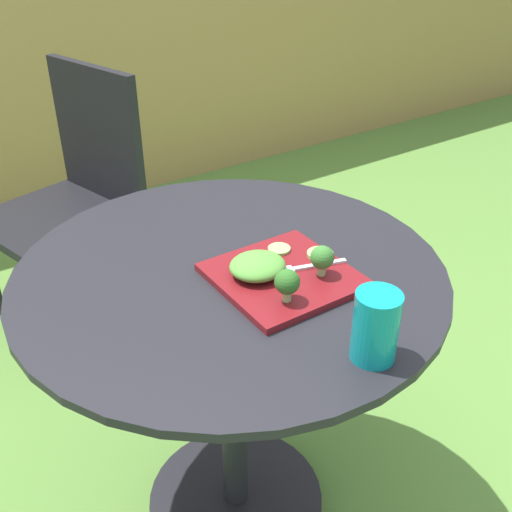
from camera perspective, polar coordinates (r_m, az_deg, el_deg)
name	(u,v)px	position (r m, az deg, el deg)	size (l,w,h in m)	color
ground_plane	(236,505)	(1.70, -1.88, -22.31)	(12.00, 12.00, 0.00)	#568438
patio_table	(233,374)	(1.37, -2.20, -11.01)	(0.85, 0.85, 0.73)	black
patio_chair	(77,185)	(2.11, -16.48, 6.39)	(0.54, 0.54, 0.90)	black
salad_plate	(283,276)	(1.16, 2.55, -1.92)	(0.25, 0.25, 0.01)	maroon
drinking_glass	(375,330)	(0.97, 11.12, -6.82)	(0.07, 0.07, 0.12)	#0F8C93
fork	(301,268)	(1.17, 4.29, -1.11)	(0.15, 0.06, 0.00)	silver
lettuce_mound	(258,266)	(1.14, 0.14, -0.94)	(0.11, 0.10, 0.04)	#519338
broccoli_floret_0	(322,258)	(1.14, 6.23, -0.19)	(0.05, 0.05, 0.06)	#99B770
broccoli_floret_1	(287,283)	(1.06, 2.94, -2.51)	(0.05, 0.05, 0.06)	#99B770
cucumber_slice_0	(279,249)	(1.23, 2.18, 0.66)	(0.05, 0.05, 0.01)	#8EB766
cucumber_slice_1	(320,254)	(1.21, 6.04, 0.17)	(0.05, 0.05, 0.01)	#8EB766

